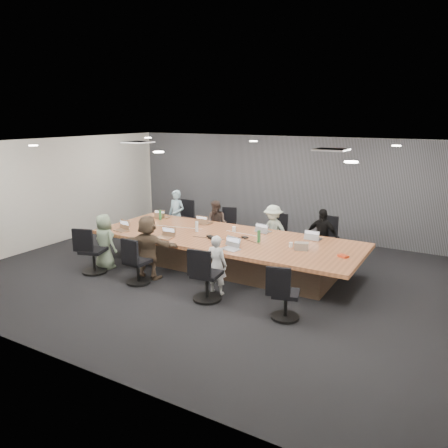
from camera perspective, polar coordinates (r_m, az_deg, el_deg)
The scene contains 40 objects.
floor at distance 9.54m, azimuth -1.21°, elevation -6.64°, with size 10.00×8.00×0.00m, color black.
ceiling at distance 8.95m, azimuth -1.30°, elevation 10.39°, with size 10.00×8.00×0.00m, color white.
wall_back at distance 12.68m, azimuth 8.17°, elevation 4.96°, with size 10.00×2.80×0.00m, color beige.
wall_front at distance 6.20m, azimuth -20.80°, elevation -5.42°, with size 10.00×2.80×0.00m, color beige.
wall_left at distance 12.44m, azimuth -21.42°, elevation 3.96°, with size 8.00×2.80×0.00m, color beige.
curtain at distance 12.60m, azimuth 8.03°, elevation 4.92°, with size 9.80×0.04×2.80m, color #57575D.
conference_table at distance 9.82m, azimuth 0.29°, elevation -3.55°, with size 6.00×2.20×0.74m.
chair_0 at distance 12.41m, azimuth -5.24°, elevation 0.27°, with size 0.58×0.58×0.86m, color black, non-canonical shape.
chair_1 at distance 11.75m, azimuth -0.09°, elevation -0.79°, with size 0.49×0.49×0.72m, color black, non-canonical shape.
chair_2 at distance 11.07m, azimuth 7.09°, elevation -1.84°, with size 0.49×0.49×0.72m, color black, non-canonical shape.
chair_3 at distance 10.66m, azimuth 13.12°, elevation -2.33°, with size 0.58×0.58×0.86m, color black, non-canonical shape.
chair_4 at distance 9.95m, azimuth -16.67°, elevation -3.80°, with size 0.57×0.57×0.85m, color black, non-canonical shape.
chair_5 at distance 9.13m, azimuth -11.20°, elevation -5.31°, with size 0.52×0.52×0.77m, color black, non-canonical shape.
chair_6 at distance 8.17m, azimuth -2.24°, elevation -7.11°, with size 0.57×0.57×0.85m, color black, non-canonical shape.
chair_7 at distance 7.53m, azimuth 8.07°, elevation -9.52°, with size 0.51×0.51×0.76m, color black, non-canonical shape.
person_0 at distance 12.07m, azimuth -6.23°, elevation 1.15°, with size 0.51×0.33×1.39m, color #95BED1.
laptop_0 at distance 11.63m, azimuth -7.82°, elevation 0.89°, with size 0.29×0.20×0.02m, color #8C6647.
person_1 at distance 11.40m, azimuth -0.97°, elevation 0.03°, with size 0.59×0.46×1.22m, color #3C2F29.
laptop_1 at distance 10.91m, azimuth -2.45°, elevation 0.13°, with size 0.33×0.23×0.02m, color #8C6647.
person_2 at distance 10.69m, azimuth 6.40°, elevation -0.88°, with size 0.82×0.47×1.27m, color beige.
laptop_2 at distance 10.17m, azimuth 5.17°, elevation -0.95°, with size 0.33×0.23×0.02m, color #B2B2B7.
person_3 at distance 10.28m, azimuth 12.61°, elevation -1.61°, with size 0.77×0.32×1.31m, color black.
laptop_3 at distance 9.75m, azimuth 11.66°, elevation -1.85°, with size 0.33×0.23×0.02m, color #B2B2B7.
person_4 at distance 10.12m, azimuth -15.33°, elevation -2.22°, with size 0.61×0.40×1.25m, color gray.
laptop_4 at distance 10.47m, azimuth -13.25°, elevation -0.84°, with size 0.33×0.23×0.02m, color #8C6647.
person_5 at distance 9.29m, azimuth -9.88°, elevation -2.98°, with size 1.27×0.40×1.37m, color brown.
laptop_5 at distance 9.68m, azimuth -7.83°, elevation -1.80°, with size 0.34×0.23×0.02m, color #8C6647.
person_6 at distance 8.39m, azimuth -0.98°, elevation -5.35°, with size 0.43×0.28×1.17m, color silver.
laptop_6 at distance 8.79m, azimuth 0.86°, elevation -3.30°, with size 0.36×0.25×0.02m, color #B2B2B7.
bottle_green_left at distance 11.38m, azimuth -8.34°, elevation 1.19°, with size 0.07×0.07×0.25m, color #2E733B.
bottle_green_right at distance 9.28m, azimuth 4.58°, elevation -1.61°, with size 0.07×0.07×0.26m, color #2E733B.
bottle_clear at distance 10.13m, azimuth -3.58°, elevation -0.32°, with size 0.07×0.07×0.24m, color silver.
cup_white_far at distance 10.15m, azimuth 1.32°, elevation -0.65°, with size 0.09×0.09×0.11m, color white.
cup_white_near at distance 9.04m, azimuth 8.73°, elevation -2.69°, with size 0.08×0.08×0.10m, color white.
mug_brown at distance 10.92m, azimuth -12.96°, elevation 0.06°, with size 0.09×0.09×0.11m, color brown.
mic_left at distance 9.67m, azimuth -1.78°, elevation -1.64°, with size 0.16×0.11×0.03m, color black.
mic_right at distance 9.62m, azimuth 2.75°, elevation -1.75°, with size 0.14×0.09×0.03m, color black.
stapler at distance 9.51m, azimuth -1.76°, elevation -1.83°, with size 0.15×0.04×0.06m, color black.
canvas_bag at distance 8.90m, azimuth 10.07°, elevation -2.87°, with size 0.28×0.17×0.15m, color gray.
snack_packet at distance 8.63m, azimuth 15.30°, elevation -4.06°, with size 0.19×0.13×0.04m, color red.
Camera 1 is at (4.62, -7.64, 3.37)m, focal length 35.00 mm.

